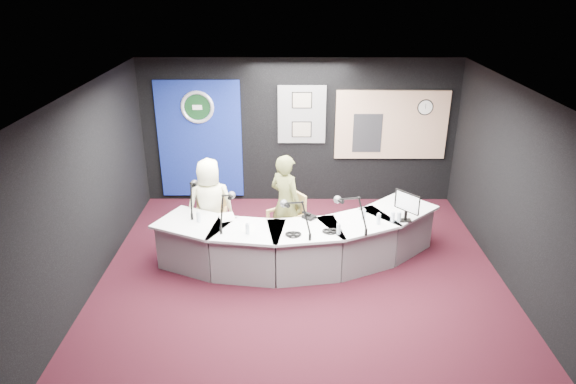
{
  "coord_description": "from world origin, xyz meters",
  "views": [
    {
      "loc": [
        -0.17,
        -6.45,
        4.22
      ],
      "look_at": [
        -0.2,
        0.8,
        1.1
      ],
      "focal_mm": 32.0,
      "sensor_mm": 36.0,
      "label": 1
    }
  ],
  "objects_px": {
    "armchair_left": "(211,220)",
    "broadcast_desk": "(298,241)",
    "person_man": "(210,205)",
    "armchair_right": "(286,219)",
    "person_woman": "(286,203)"
  },
  "relations": [
    {
      "from": "armchair_left",
      "to": "person_woman",
      "type": "xyz_separation_m",
      "value": [
        1.22,
        -0.02,
        0.31
      ]
    },
    {
      "from": "armchair_left",
      "to": "person_woman",
      "type": "bearing_deg",
      "value": -2.79
    },
    {
      "from": "armchair_right",
      "to": "person_woman",
      "type": "bearing_deg",
      "value": 0.0
    },
    {
      "from": "armchair_right",
      "to": "person_man",
      "type": "distance_m",
      "value": 1.24
    },
    {
      "from": "broadcast_desk",
      "to": "armchair_left",
      "type": "distance_m",
      "value": 1.49
    },
    {
      "from": "person_woman",
      "to": "broadcast_desk",
      "type": "bearing_deg",
      "value": 151.98
    },
    {
      "from": "broadcast_desk",
      "to": "armchair_right",
      "type": "height_order",
      "value": "armchair_right"
    },
    {
      "from": "person_man",
      "to": "armchair_right",
      "type": "bearing_deg",
      "value": 165.22
    },
    {
      "from": "broadcast_desk",
      "to": "person_woman",
      "type": "distance_m",
      "value": 0.67
    },
    {
      "from": "armchair_right",
      "to": "person_man",
      "type": "xyz_separation_m",
      "value": [
        -1.22,
        0.02,
        0.25
      ]
    },
    {
      "from": "armchair_left",
      "to": "armchair_right",
      "type": "relative_size",
      "value": 0.96
    },
    {
      "from": "armchair_left",
      "to": "person_man",
      "type": "xyz_separation_m",
      "value": [
        0.0,
        0.0,
        0.27
      ]
    },
    {
      "from": "broadcast_desk",
      "to": "person_man",
      "type": "bearing_deg",
      "value": 160.9
    },
    {
      "from": "armchair_left",
      "to": "broadcast_desk",
      "type": "bearing_deg",
      "value": -20.98
    },
    {
      "from": "broadcast_desk",
      "to": "armchair_left",
      "type": "height_order",
      "value": "armchair_left"
    }
  ]
}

